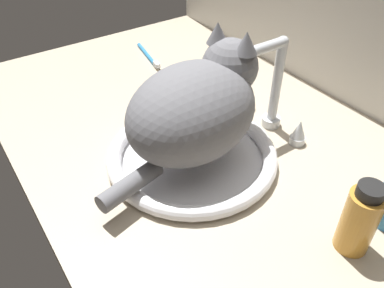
{
  "coord_description": "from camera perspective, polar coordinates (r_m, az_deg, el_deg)",
  "views": [
    {
      "loc": [
        52.78,
        -38.71,
        53.83
      ],
      "look_at": [
        4.72,
        -5.83,
        7.0
      ],
      "focal_mm": 37.09,
      "sensor_mm": 36.0,
      "label": 1
    }
  ],
  "objects": [
    {
      "name": "toothbrush",
      "position": [
        1.14,
        -6.25,
        12.44
      ],
      "size": [
        16.2,
        3.9,
        1.7
      ],
      "color": "#338CD1",
      "rests_on": "countertop"
    },
    {
      "name": "faucet",
      "position": [
        0.83,
        11.43,
        7.14
      ],
      "size": [
        18.71,
        11.87,
        20.36
      ],
      "color": "silver",
      "rests_on": "countertop"
    },
    {
      "name": "cat",
      "position": [
        0.71,
        0.95,
        5.57
      ],
      "size": [
        25.71,
        37.3,
        20.94
      ],
      "color": "slate",
      "rests_on": "sink_basin"
    },
    {
      "name": "countertop",
      "position": [
        0.84,
        1.47,
        0.15
      ],
      "size": [
        117.45,
        70.57,
        3.0
      ],
      "primitive_type": "cube",
      "color": "#B7A88E",
      "rests_on": "ground"
    },
    {
      "name": "amber_bottle",
      "position": [
        0.64,
        22.96,
        -9.95
      ],
      "size": [
        5.19,
        5.19,
        12.69
      ],
      "color": "gold",
      "rests_on": "countertop"
    },
    {
      "name": "backsplash_wall",
      "position": [
        0.98,
        20.14,
        16.6
      ],
      "size": [
        117.45,
        2.4,
        40.95
      ],
      "primitive_type": "cube",
      "color": "beige",
      "rests_on": "ground"
    },
    {
      "name": "sink_basin",
      "position": [
        0.76,
        0.0,
        -1.59
      ],
      "size": [
        32.78,
        32.78,
        2.86
      ],
      "color": "white",
      "rests_on": "countertop"
    }
  ]
}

